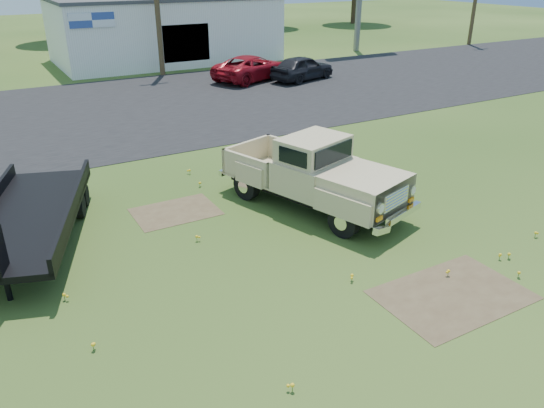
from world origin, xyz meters
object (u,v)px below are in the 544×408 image
Objects in this scene: flatbed_trailer at (29,212)px; red_pickup at (252,68)px; dark_sedan at (302,68)px; vintage_pickup_truck at (313,173)px.

red_pickup is (13.48, 14.57, -0.16)m from flatbed_trailer.
flatbed_trailer reaches higher than red_pickup.
flatbed_trailer is at bearing 113.31° from dark_sedan.
vintage_pickup_truck is 1.11× the size of red_pickup.
dark_sedan is at bearing 40.53° from vintage_pickup_truck.
flatbed_trailer is 19.86m from red_pickup.
vintage_pickup_truck is 7.08m from flatbed_trailer.
dark_sedan is (2.46, -1.44, 0.00)m from red_pickup.
red_pickup is 2.85m from dark_sedan.
flatbed_trailer is 1.26× the size of red_pickup.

